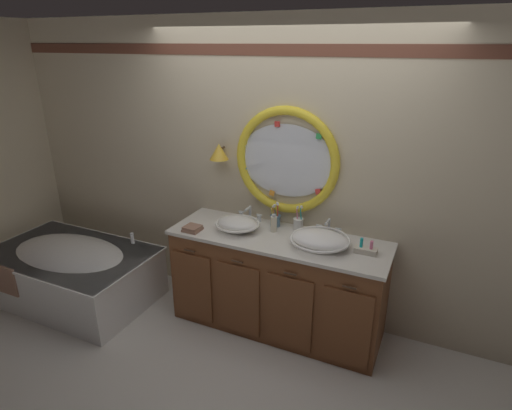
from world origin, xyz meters
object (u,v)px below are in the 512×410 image
toothbrush_holder_left (275,220)px  soap_dispenser (274,224)px  sink_basin_left (238,224)px  toothbrush_holder_right (298,223)px  folded_hand_towel (192,228)px  toiletry_basket (366,250)px  bathtub (72,270)px  sink_basin_right (320,239)px

toothbrush_holder_left → soap_dispenser: toothbrush_holder_left is taller
sink_basin_left → toothbrush_holder_right: size_ratio=1.71×
toothbrush_holder_left → folded_hand_towel: size_ratio=1.54×
sink_basin_left → toothbrush_holder_left: toothbrush_holder_left is taller
toothbrush_holder_left → soap_dispenser: 0.12m
folded_hand_towel → toiletry_basket: toiletry_basket is taller
toothbrush_holder_right → soap_dispenser: toothbrush_holder_right is taller
soap_dispenser → toiletry_basket: soap_dispenser is taller
sink_basin_left → toiletry_basket: sink_basin_left is taller
bathtub → toiletry_basket: (2.70, 0.44, 0.60)m
sink_basin_right → toothbrush_holder_right: bearing=138.2°
toiletry_basket → sink_basin_right: bearing=-173.7°
toothbrush_holder_left → toothbrush_holder_right: bearing=3.2°
toiletry_basket → toothbrush_holder_right: bearing=162.3°
soap_dispenser → toiletry_basket: size_ratio=0.97×
toothbrush_holder_left → toiletry_basket: bearing=-12.7°
toothbrush_holder_left → soap_dispenser: bearing=-72.6°
toothbrush_holder_right → folded_hand_towel: bearing=-153.3°
folded_hand_towel → sink_basin_left: bearing=26.3°
sink_basin_left → toothbrush_holder_right: toothbrush_holder_right is taller
toothbrush_holder_right → toiletry_basket: toothbrush_holder_right is taller
toothbrush_holder_right → toiletry_basket: (0.61, -0.20, -0.03)m
bathtub → sink_basin_right: size_ratio=3.31×
sink_basin_left → soap_dispenser: (0.29, 0.11, 0.01)m
sink_basin_right → folded_hand_towel: 1.09m
bathtub → sink_basin_right: (2.35, 0.40, 0.63)m
sink_basin_left → sink_basin_right: (0.73, -0.00, 0.00)m
bathtub → sink_basin_left: sink_basin_left is taller
sink_basin_right → toothbrush_holder_right: 0.35m
sink_basin_right → folded_hand_towel: size_ratio=3.36×
sink_basin_left → folded_hand_towel: sink_basin_left is taller
folded_hand_towel → toiletry_basket: (1.42, 0.21, 0.01)m
sink_basin_right → sink_basin_left: bearing=180.0°
bathtub → sink_basin_right: 2.46m
toothbrush_holder_right → bathtub: bearing=-163.0°
toothbrush_holder_left → folded_hand_towel: bearing=-146.7°
sink_basin_right → toothbrush_holder_left: (-0.47, 0.22, -0.00)m
sink_basin_left → sink_basin_right: sink_basin_right is taller
sink_basin_right → toothbrush_holder_left: size_ratio=2.18×
sink_basin_left → sink_basin_right: bearing=-0.0°
toothbrush_holder_left → toiletry_basket: 0.84m
sink_basin_left → soap_dispenser: 0.31m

